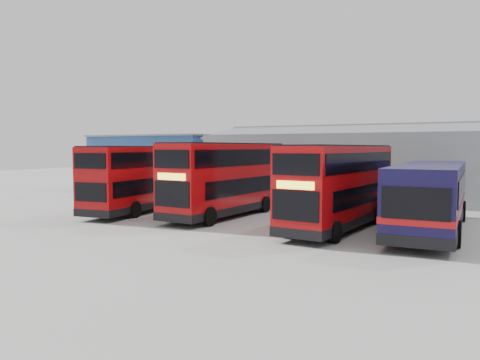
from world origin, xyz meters
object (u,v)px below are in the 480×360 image
at_px(double_decker_right, 339,187).
at_px(panel_van, 108,181).
at_px(office_block, 164,162).
at_px(double_decker_centre, 227,180).
at_px(maintenance_shed, 406,165).
at_px(single_decker_blue, 430,198).
at_px(double_decker_left, 142,179).

distance_m(double_decker_right, panel_van, 23.86).
xyz_separation_m(office_block, double_decker_centre, (14.27, -12.93, -0.47)).
bearing_deg(maintenance_shed, single_decker_blue, -77.82).
distance_m(single_decker_blue, panel_van, 27.33).
xyz_separation_m(double_decker_centre, double_decker_right, (6.96, -1.23, -0.07)).
xyz_separation_m(double_decker_left, double_decker_centre, (5.60, 0.80, 0.09)).
bearing_deg(single_decker_blue, panel_van, -14.96).
relative_size(office_block, double_decker_left, 1.26).
height_order(office_block, double_decker_right, office_block).
bearing_deg(panel_van, maintenance_shed, 4.84).
distance_m(double_decker_centre, single_decker_blue, 10.97).
relative_size(maintenance_shed, double_decker_right, 3.09).
height_order(double_decker_centre, double_decker_right, double_decker_centre).
bearing_deg(office_block, double_decker_centre, -42.18).
bearing_deg(office_block, double_decker_right, -33.70).
bearing_deg(maintenance_shed, panel_van, -160.46).
distance_m(office_block, maintenance_shed, 22.09).
relative_size(office_block, double_decker_centre, 1.21).
relative_size(office_block, panel_van, 2.54).
bearing_deg(double_decker_right, double_decker_left, -176.63).
xyz_separation_m(maintenance_shed, panel_van, (-23.27, -8.26, -1.49)).
distance_m(double_decker_left, panel_van, 12.47).
bearing_deg(double_decker_left, double_decker_right, 171.97).
distance_m(maintenance_shed, double_decker_centre, 16.83).
relative_size(maintenance_shed, panel_van, 6.30).
height_order(double_decker_left, panel_van, double_decker_left).
height_order(office_block, panel_van, office_block).
bearing_deg(maintenance_shed, double_decker_left, -130.27).
height_order(double_decker_centre, single_decker_blue, double_decker_centre).
height_order(double_decker_left, double_decker_centre, double_decker_centre).
xyz_separation_m(double_decker_right, panel_van, (-22.49, 7.91, -0.93)).
relative_size(double_decker_right, panel_van, 2.04).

